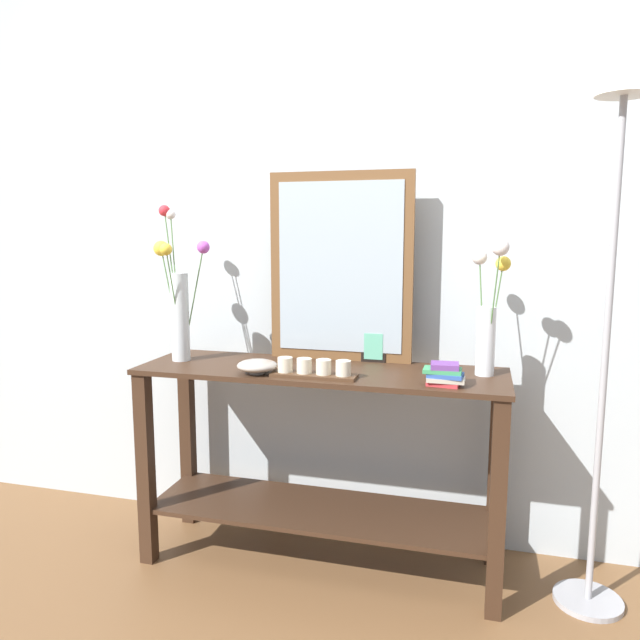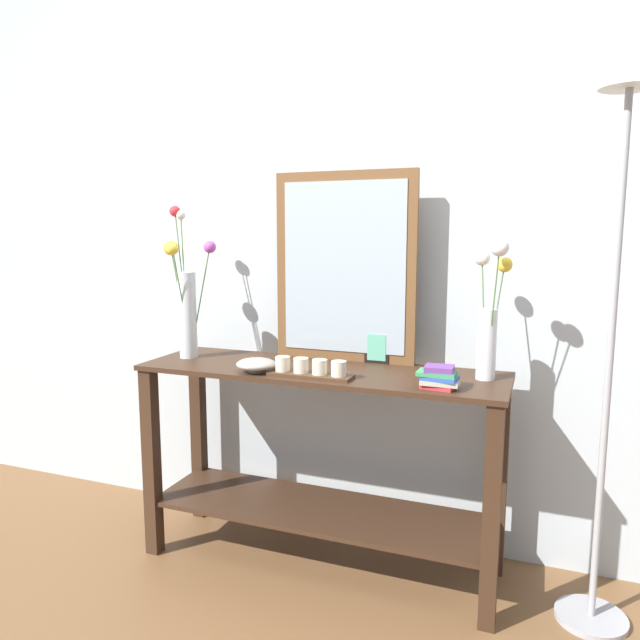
{
  "view_description": "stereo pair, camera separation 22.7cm",
  "coord_description": "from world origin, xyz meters",
  "px_view_note": "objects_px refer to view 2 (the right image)",
  "views": [
    {
      "loc": [
        0.59,
        -2.17,
        1.33
      ],
      "look_at": [
        0.0,
        0.0,
        1.0
      ],
      "focal_mm": 33.17,
      "sensor_mm": 36.0,
      "label": 1
    },
    {
      "loc": [
        0.81,
        -2.1,
        1.33
      ],
      "look_at": [
        0.0,
        0.0,
        1.0
      ],
      "focal_mm": 33.17,
      "sensor_mm": 36.0,
      "label": 2
    }
  ],
  "objects_px": {
    "tall_vase_left": "(186,296)",
    "floor_lamp": "(617,256)",
    "vase_right": "(489,317)",
    "picture_frame_small": "(377,347)",
    "candle_tray": "(310,369)",
    "console_table": "(320,445)",
    "mirror_leaning": "(345,267)",
    "book_stack": "(439,377)",
    "decorative_bowl": "(256,364)"
  },
  "relations": [
    {
      "from": "tall_vase_left",
      "to": "decorative_bowl",
      "type": "xyz_separation_m",
      "value": [
        0.4,
        -0.14,
        -0.23
      ]
    },
    {
      "from": "tall_vase_left",
      "to": "floor_lamp",
      "type": "xyz_separation_m",
      "value": [
        1.62,
        -0.01,
        0.19
      ]
    },
    {
      "from": "console_table",
      "to": "picture_frame_small",
      "type": "bearing_deg",
      "value": 44.26
    },
    {
      "from": "vase_right",
      "to": "book_stack",
      "type": "xyz_separation_m",
      "value": [
        -0.14,
        -0.19,
        -0.19
      ]
    },
    {
      "from": "mirror_leaning",
      "to": "floor_lamp",
      "type": "xyz_separation_m",
      "value": [
        0.98,
        -0.19,
        0.07
      ]
    },
    {
      "from": "mirror_leaning",
      "to": "book_stack",
      "type": "xyz_separation_m",
      "value": [
        0.45,
        -0.32,
        -0.35
      ]
    },
    {
      "from": "decorative_bowl",
      "to": "floor_lamp",
      "type": "xyz_separation_m",
      "value": [
        1.22,
        0.13,
        0.42
      ]
    },
    {
      "from": "vase_right",
      "to": "picture_frame_small",
      "type": "distance_m",
      "value": 0.49
    },
    {
      "from": "tall_vase_left",
      "to": "candle_tray",
      "type": "bearing_deg",
      "value": -12.3
    },
    {
      "from": "mirror_leaning",
      "to": "picture_frame_small",
      "type": "height_order",
      "value": "mirror_leaning"
    },
    {
      "from": "candle_tray",
      "to": "floor_lamp",
      "type": "relative_size",
      "value": 0.17
    },
    {
      "from": "mirror_leaning",
      "to": "tall_vase_left",
      "type": "height_order",
      "value": "mirror_leaning"
    },
    {
      "from": "picture_frame_small",
      "to": "tall_vase_left",
      "type": "bearing_deg",
      "value": -167.64
    },
    {
      "from": "tall_vase_left",
      "to": "mirror_leaning",
      "type": "bearing_deg",
      "value": 15.77
    },
    {
      "from": "book_stack",
      "to": "floor_lamp",
      "type": "xyz_separation_m",
      "value": [
        0.53,
        0.12,
        0.41
      ]
    },
    {
      "from": "vase_right",
      "to": "floor_lamp",
      "type": "height_order",
      "value": "floor_lamp"
    },
    {
      "from": "tall_vase_left",
      "to": "floor_lamp",
      "type": "bearing_deg",
      "value": -0.39
    },
    {
      "from": "console_table",
      "to": "mirror_leaning",
      "type": "distance_m",
      "value": 0.72
    },
    {
      "from": "book_stack",
      "to": "decorative_bowl",
      "type": "bearing_deg",
      "value": -179.53
    },
    {
      "from": "candle_tray",
      "to": "picture_frame_small",
      "type": "xyz_separation_m",
      "value": [
        0.17,
        0.31,
        0.04
      ]
    },
    {
      "from": "picture_frame_small",
      "to": "book_stack",
      "type": "relative_size",
      "value": 0.92
    },
    {
      "from": "decorative_bowl",
      "to": "picture_frame_small",
      "type": "bearing_deg",
      "value": 38.86
    },
    {
      "from": "tall_vase_left",
      "to": "book_stack",
      "type": "xyz_separation_m",
      "value": [
        1.09,
        -0.13,
        -0.22
      ]
    },
    {
      "from": "tall_vase_left",
      "to": "picture_frame_small",
      "type": "xyz_separation_m",
      "value": [
        0.79,
        0.17,
        -0.19
      ]
    },
    {
      "from": "candle_tray",
      "to": "floor_lamp",
      "type": "bearing_deg",
      "value": 7.06
    },
    {
      "from": "picture_frame_small",
      "to": "decorative_bowl",
      "type": "xyz_separation_m",
      "value": [
        -0.39,
        -0.31,
        -0.04
      ]
    },
    {
      "from": "decorative_bowl",
      "to": "book_stack",
      "type": "bearing_deg",
      "value": 0.47
    },
    {
      "from": "tall_vase_left",
      "to": "decorative_bowl",
      "type": "relative_size",
      "value": 4.2
    },
    {
      "from": "mirror_leaning",
      "to": "tall_vase_left",
      "type": "distance_m",
      "value": 0.68
    },
    {
      "from": "console_table",
      "to": "candle_tray",
      "type": "distance_m",
      "value": 0.36
    },
    {
      "from": "picture_frame_small",
      "to": "decorative_bowl",
      "type": "relative_size",
      "value": 0.86
    },
    {
      "from": "console_table",
      "to": "picture_frame_small",
      "type": "distance_m",
      "value": 0.45
    },
    {
      "from": "mirror_leaning",
      "to": "picture_frame_small",
      "type": "relative_size",
      "value": 5.88
    },
    {
      "from": "console_table",
      "to": "book_stack",
      "type": "bearing_deg",
      "value": -15.23
    },
    {
      "from": "mirror_leaning",
      "to": "decorative_bowl",
      "type": "xyz_separation_m",
      "value": [
        -0.24,
        -0.32,
        -0.36
      ]
    },
    {
      "from": "vase_right",
      "to": "picture_frame_small",
      "type": "height_order",
      "value": "vase_right"
    },
    {
      "from": "picture_frame_small",
      "to": "floor_lamp",
      "type": "height_order",
      "value": "floor_lamp"
    },
    {
      "from": "picture_frame_small",
      "to": "book_stack",
      "type": "bearing_deg",
      "value": -45.29
    },
    {
      "from": "tall_vase_left",
      "to": "picture_frame_small",
      "type": "distance_m",
      "value": 0.83
    },
    {
      "from": "mirror_leaning",
      "to": "picture_frame_small",
      "type": "distance_m",
      "value": 0.35
    },
    {
      "from": "book_stack",
      "to": "floor_lamp",
      "type": "bearing_deg",
      "value": 13.08
    },
    {
      "from": "mirror_leaning",
      "to": "decorative_bowl",
      "type": "relative_size",
      "value": 5.05
    },
    {
      "from": "vase_right",
      "to": "picture_frame_small",
      "type": "xyz_separation_m",
      "value": [
        -0.44,
        0.12,
        -0.16
      ]
    },
    {
      "from": "candle_tray",
      "to": "decorative_bowl",
      "type": "xyz_separation_m",
      "value": [
        -0.22,
        -0.0,
        0.0
      ]
    },
    {
      "from": "mirror_leaning",
      "to": "console_table",
      "type": "bearing_deg",
      "value": -101.11
    },
    {
      "from": "candle_tray",
      "to": "picture_frame_small",
      "type": "distance_m",
      "value": 0.35
    },
    {
      "from": "tall_vase_left",
      "to": "decorative_bowl",
      "type": "bearing_deg",
      "value": -19.31
    },
    {
      "from": "console_table",
      "to": "vase_right",
      "type": "height_order",
      "value": "vase_right"
    },
    {
      "from": "console_table",
      "to": "tall_vase_left",
      "type": "relative_size",
      "value": 2.24
    },
    {
      "from": "console_table",
      "to": "book_stack",
      "type": "distance_m",
      "value": 0.61
    }
  ]
}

